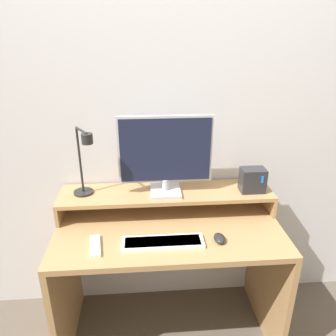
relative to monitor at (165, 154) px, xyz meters
The scene contains 9 objects.
wall_back 0.24m from the monitor, 87.86° to the left, with size 6.00×0.05×2.50m.
desk 0.59m from the monitor, 87.59° to the right, with size 1.18×0.60×0.73m.
monitor_shelf 0.25m from the monitor, 59.06° to the left, with size 1.18×0.26×0.13m.
monitor is the anchor object (origin of this frame).
desk_lamp 0.42m from the monitor, behind, with size 0.15×0.19×0.38m.
router_dock 0.51m from the monitor, ahead, with size 0.13×0.09×0.13m.
keyboard 0.46m from the monitor, 96.65° to the right, with size 0.40×0.11×0.02m.
mouse 0.51m from the monitor, 50.65° to the right, with size 0.06×0.09×0.03m.
remote_control 0.58m from the monitor, 139.86° to the right, with size 0.07×0.17×0.02m.
Camera 1 is at (-0.12, -1.15, 1.69)m, focal length 35.00 mm.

